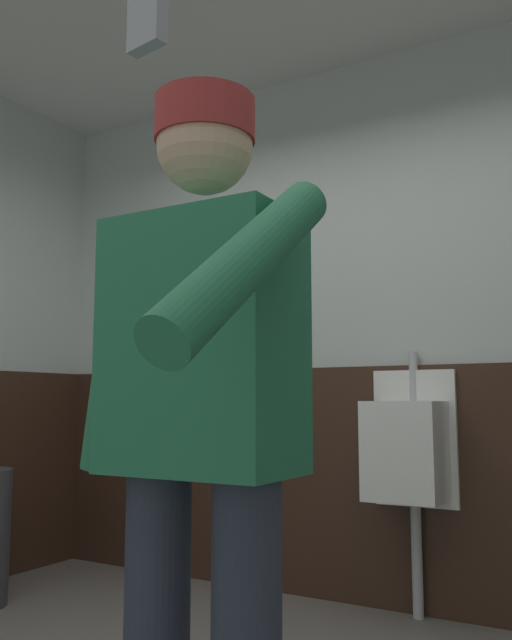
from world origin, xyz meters
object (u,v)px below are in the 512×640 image
Objects in this scene: person at (200,414)px; cell_phone at (147,10)px; urinal_solo at (408,449)px; soap_dispenser at (156,343)px.

person reaches higher than cell_phone.
cell_phone reaches higher than urinal_solo.
cell_phone is at bearing -80.31° from urinal_solo.
urinal_solo is 11.27× the size of cell_phone.
cell_phone is at bearing -51.53° from soap_dispenser.
urinal_solo is 6.89× the size of soap_dispenser.
cell_phone is (0.41, -2.41, 0.75)m from urinal_solo.
cell_phone is at bearing -62.69° from person.
person reaches higher than soap_dispenser.
cell_phone is (0.26, -0.50, 0.55)m from person.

